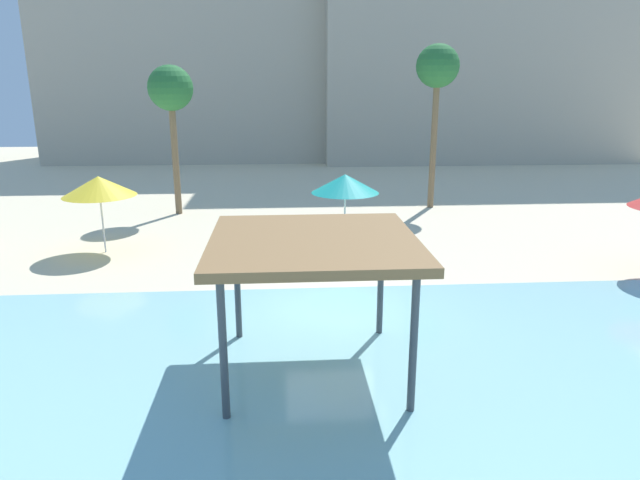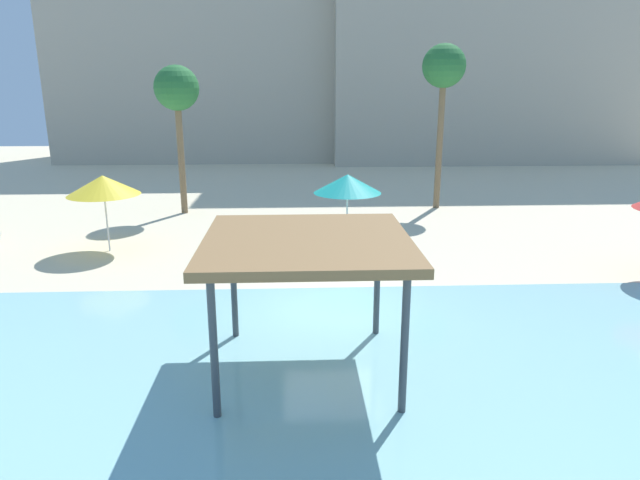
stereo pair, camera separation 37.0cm
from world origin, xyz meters
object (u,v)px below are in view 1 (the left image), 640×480
Objects in this scene: palm_tree_0 at (437,71)px; palm_tree_1 at (171,92)px; beach_umbrella_yellow_2 at (99,186)px; beach_umbrella_teal_1 at (345,184)px; shade_pavilion at (314,247)px.

palm_tree_1 is (-11.53, -0.55, -0.87)m from palm_tree_0.
palm_tree_0 reaches higher than beach_umbrella_yellow_2.
beach_umbrella_teal_1 is at bearing -3.28° from beach_umbrella_yellow_2.
beach_umbrella_teal_1 is at bearing -125.15° from palm_tree_0.
palm_tree_1 is at bearing 109.52° from shade_pavilion.
palm_tree_1 reaches higher than beach_umbrella_yellow_2.
beach_umbrella_yellow_2 is 0.36× the size of palm_tree_0.
palm_tree_0 is (6.36, 15.12, 3.53)m from shade_pavilion.
beach_umbrella_yellow_2 is 15.01m from palm_tree_0.
beach_umbrella_teal_1 is 1.02× the size of beach_umbrella_yellow_2.
beach_umbrella_teal_1 is (1.54, 8.28, -0.24)m from shade_pavilion.
palm_tree_0 is (4.82, 6.84, 3.76)m from beach_umbrella_teal_1.
palm_tree_1 is at bearing 136.82° from beach_umbrella_teal_1.
shade_pavilion is at bearing -100.57° from beach_umbrella_teal_1.
beach_umbrella_teal_1 is 0.37× the size of palm_tree_0.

